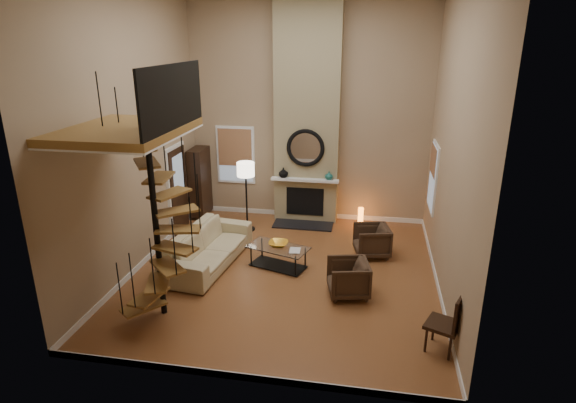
% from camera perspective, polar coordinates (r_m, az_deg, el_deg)
% --- Properties ---
extents(ground, '(6.00, 6.50, 0.01)m').
position_cam_1_polar(ground, '(9.78, -0.42, -8.56)').
color(ground, '#9F6133').
rests_on(ground, ground).
extents(back_wall, '(6.00, 0.02, 5.50)m').
position_cam_1_polar(back_wall, '(12.00, 2.43, 10.58)').
color(back_wall, tan).
rests_on(back_wall, ground).
extents(front_wall, '(6.00, 0.02, 5.50)m').
position_cam_1_polar(front_wall, '(5.78, -6.36, 0.85)').
color(front_wall, tan).
rests_on(front_wall, ground).
extents(left_wall, '(0.02, 6.50, 5.50)m').
position_cam_1_polar(left_wall, '(9.83, -18.08, 7.70)').
color(left_wall, tan).
rests_on(left_wall, ground).
extents(right_wall, '(0.02, 6.50, 5.50)m').
position_cam_1_polar(right_wall, '(8.81, 19.23, 6.32)').
color(right_wall, tan).
rests_on(right_wall, ground).
extents(baseboard_back, '(6.00, 0.02, 0.12)m').
position_cam_1_polar(baseboard_back, '(12.68, 2.25, -1.54)').
color(baseboard_back, white).
rests_on(baseboard_back, ground).
extents(baseboard_front, '(6.00, 0.02, 0.12)m').
position_cam_1_polar(baseboard_front, '(7.11, -5.49, -20.16)').
color(baseboard_front, white).
rests_on(baseboard_front, ground).
extents(baseboard_left, '(0.02, 6.50, 0.12)m').
position_cam_1_polar(baseboard_left, '(10.66, -16.54, -6.58)').
color(baseboard_left, white).
rests_on(baseboard_left, ground).
extents(baseboard_right, '(0.02, 6.50, 0.12)m').
position_cam_1_polar(baseboard_right, '(9.73, 17.42, -9.28)').
color(baseboard_right, white).
rests_on(baseboard_right, ground).
extents(chimney_breast, '(1.60, 0.38, 5.50)m').
position_cam_1_polar(chimney_breast, '(11.81, 2.30, 10.44)').
color(chimney_breast, '#92855F').
rests_on(chimney_breast, ground).
extents(hearth, '(1.50, 0.60, 0.04)m').
position_cam_1_polar(hearth, '(12.08, 1.81, -2.83)').
color(hearth, black).
rests_on(hearth, ground).
extents(firebox, '(0.95, 0.02, 0.72)m').
position_cam_1_polar(firebox, '(12.16, 2.04, -0.01)').
color(firebox, black).
rests_on(firebox, chimney_breast).
extents(mantel, '(1.70, 0.18, 0.06)m').
position_cam_1_polar(mantel, '(11.90, 2.01, 2.60)').
color(mantel, white).
rests_on(mantel, chimney_breast).
extents(mirror_frame, '(0.94, 0.10, 0.94)m').
position_cam_1_polar(mirror_frame, '(11.75, 2.10, 6.42)').
color(mirror_frame, black).
rests_on(mirror_frame, chimney_breast).
extents(mirror_disc, '(0.80, 0.01, 0.80)m').
position_cam_1_polar(mirror_disc, '(11.76, 2.11, 6.43)').
color(mirror_disc, white).
rests_on(mirror_disc, chimney_breast).
extents(vase_left, '(0.24, 0.24, 0.25)m').
position_cam_1_polar(vase_left, '(11.98, -0.56, 3.49)').
color(vase_left, black).
rests_on(vase_left, mantel).
extents(vase_right, '(0.20, 0.20, 0.21)m').
position_cam_1_polar(vase_right, '(11.83, 4.93, 3.12)').
color(vase_right, '#1A5B54').
rests_on(vase_right, mantel).
extents(window_back, '(1.02, 0.06, 1.52)m').
position_cam_1_polar(window_back, '(12.58, -6.31, 5.65)').
color(window_back, white).
rests_on(window_back, back_wall).
extents(window_right, '(0.06, 1.02, 1.52)m').
position_cam_1_polar(window_right, '(10.99, 16.99, 2.93)').
color(window_right, white).
rests_on(window_right, right_wall).
extents(entry_door, '(0.10, 1.05, 2.16)m').
position_cam_1_polar(entry_door, '(11.80, -13.05, 1.44)').
color(entry_door, white).
rests_on(entry_door, ground).
extents(loft, '(1.70, 2.20, 1.09)m').
position_cam_1_polar(loft, '(7.74, -18.26, 8.43)').
color(loft, olive).
rests_on(loft, left_wall).
extents(spiral_stair, '(1.47, 1.47, 4.06)m').
position_cam_1_polar(spiral_stair, '(8.01, -15.49, -1.78)').
color(spiral_stair, black).
rests_on(spiral_stair, ground).
extents(hutch, '(0.37, 0.79, 1.76)m').
position_cam_1_polar(hutch, '(12.64, -10.52, 2.35)').
color(hutch, black).
rests_on(hutch, ground).
extents(sofa, '(1.28, 2.64, 0.74)m').
position_cam_1_polar(sofa, '(10.12, -9.55, -5.32)').
color(sofa, '#C6B78A').
rests_on(sofa, ground).
extents(armchair_near, '(0.87, 0.86, 0.67)m').
position_cam_1_polar(armchair_near, '(10.52, 10.35, -4.63)').
color(armchair_near, '#3C291B').
rests_on(armchair_near, ground).
extents(armchair_far, '(0.87, 0.86, 0.67)m').
position_cam_1_polar(armchair_far, '(8.92, 7.64, -9.06)').
color(armchair_far, '#3C291B').
rests_on(armchair_far, ground).
extents(coffee_table, '(1.37, 0.97, 0.46)m').
position_cam_1_polar(coffee_table, '(9.90, -1.21, -6.34)').
color(coffee_table, silver).
rests_on(coffee_table, ground).
extents(bowl, '(0.40, 0.40, 0.10)m').
position_cam_1_polar(bowl, '(9.85, -1.16, -5.09)').
color(bowl, gold).
rests_on(bowl, coffee_table).
extents(book, '(0.24, 0.31, 0.03)m').
position_cam_1_polar(book, '(9.63, 0.66, -5.92)').
color(book, gray).
rests_on(book, coffee_table).
extents(floor_lamp, '(0.42, 0.42, 1.74)m').
position_cam_1_polar(floor_lamp, '(11.42, -5.08, 3.20)').
color(floor_lamp, black).
rests_on(floor_lamp, ground).
extents(accent_lamp, '(0.13, 0.13, 0.48)m').
position_cam_1_polar(accent_lamp, '(12.11, 8.68, -1.82)').
color(accent_lamp, orange).
rests_on(accent_lamp, ground).
extents(side_chair, '(0.64, 0.64, 1.01)m').
position_cam_1_polar(side_chair, '(7.71, 18.77, -13.48)').
color(side_chair, black).
rests_on(side_chair, ground).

